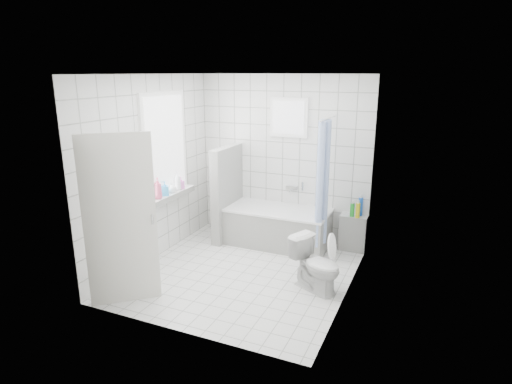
% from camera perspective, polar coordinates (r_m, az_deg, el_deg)
% --- Properties ---
extents(ground, '(3.00, 3.00, 0.00)m').
position_cam_1_polar(ground, '(5.90, -1.75, -10.67)').
color(ground, white).
rests_on(ground, ground).
extents(ceiling, '(3.00, 3.00, 0.00)m').
position_cam_1_polar(ceiling, '(5.29, -1.99, 15.46)').
color(ceiling, white).
rests_on(ceiling, ground).
extents(wall_back, '(2.80, 0.02, 2.60)m').
position_cam_1_polar(wall_back, '(6.80, 3.57, 4.48)').
color(wall_back, white).
rests_on(wall_back, ground).
extents(wall_front, '(2.80, 0.02, 2.60)m').
position_cam_1_polar(wall_front, '(4.20, -10.66, -2.93)').
color(wall_front, white).
rests_on(wall_front, ground).
extents(wall_left, '(0.02, 3.00, 2.60)m').
position_cam_1_polar(wall_left, '(6.17, -13.71, 2.88)').
color(wall_left, white).
rests_on(wall_left, ground).
extents(wall_right, '(0.02, 3.00, 2.60)m').
position_cam_1_polar(wall_right, '(5.03, 12.71, 0.07)').
color(wall_right, white).
rests_on(wall_right, ground).
extents(window_left, '(0.01, 0.90, 1.40)m').
position_cam_1_polar(window_left, '(6.32, -11.93, 6.07)').
color(window_left, white).
rests_on(window_left, wall_left).
extents(window_back, '(0.50, 0.01, 0.50)m').
position_cam_1_polar(window_back, '(6.63, 4.35, 9.85)').
color(window_back, white).
rests_on(window_back, wall_back).
extents(window_sill, '(0.18, 1.02, 0.08)m').
position_cam_1_polar(window_sill, '(6.46, -11.23, -0.44)').
color(window_sill, white).
rests_on(window_sill, wall_left).
extents(door, '(0.63, 0.56, 2.00)m').
position_cam_1_polar(door, '(5.07, -17.65, -3.74)').
color(door, silver).
rests_on(door, ground).
extents(bathtub, '(1.58, 0.77, 0.58)m').
position_cam_1_polar(bathtub, '(6.71, 2.94, -4.63)').
color(bathtub, white).
rests_on(bathtub, ground).
extents(partition_wall, '(0.15, 0.85, 1.50)m').
position_cam_1_polar(partition_wall, '(6.86, -3.87, -0.16)').
color(partition_wall, white).
rests_on(partition_wall, ground).
extents(tiled_ledge, '(0.40, 0.24, 0.55)m').
position_cam_1_polar(tiled_ledge, '(6.67, 12.85, -5.29)').
color(tiled_ledge, white).
rests_on(tiled_ledge, ground).
extents(toilet, '(0.75, 0.61, 0.67)m').
position_cam_1_polar(toilet, '(5.39, 8.07, -9.56)').
color(toilet, white).
rests_on(toilet, ground).
extents(curtain_rod, '(0.02, 0.80, 0.02)m').
position_cam_1_polar(curtain_rod, '(6.09, 9.63, 9.63)').
color(curtain_rod, silver).
rests_on(curtain_rod, wall_back).
extents(shower_curtain, '(0.14, 0.48, 1.78)m').
position_cam_1_polar(shower_curtain, '(6.12, 8.94, 1.12)').
color(shower_curtain, '#4165BF').
rests_on(shower_curtain, curtain_rod).
extents(tub_faucet, '(0.18, 0.06, 0.06)m').
position_cam_1_polar(tub_faucet, '(6.81, 4.78, 0.58)').
color(tub_faucet, silver).
rests_on(tub_faucet, wall_back).
extents(sill_bottles, '(0.17, 0.72, 0.31)m').
position_cam_1_polar(sill_bottles, '(6.37, -11.52, 0.86)').
color(sill_bottles, white).
rests_on(sill_bottles, window_sill).
extents(ledge_bottles, '(0.17, 0.19, 0.28)m').
position_cam_1_polar(ledge_bottles, '(6.51, 13.35, -2.19)').
color(ledge_bottles, yellow).
rests_on(ledge_bottles, tiled_ledge).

